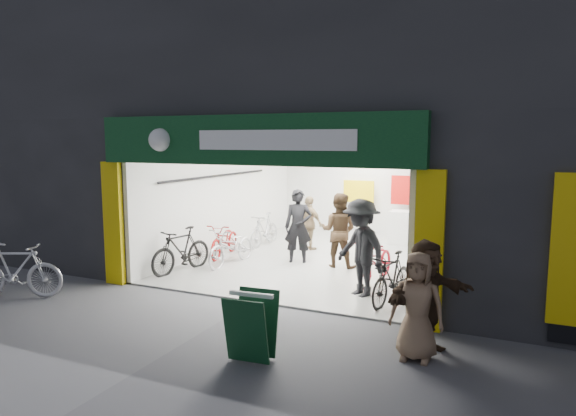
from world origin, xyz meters
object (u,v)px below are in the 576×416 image
Objects in this scene: pedestrian_near at (417,306)px; bike_left_front at (232,247)px; bike_right_front at (392,279)px; sandwich_board at (252,325)px; parked_bike at (15,270)px.

bike_left_front is at bearing 143.85° from pedestrian_near.
pedestrian_near is (0.87, -2.26, 0.28)m from bike_right_front.
sandwich_board is (-1.19, -3.28, 0.04)m from bike_right_front.
pedestrian_near reaches higher than parked_bike.
bike_right_front reaches higher than bike_left_front.
parked_bike is at bearing -146.98° from bike_right_front.
pedestrian_near reaches higher than bike_left_front.
pedestrian_near is at bearing -57.41° from bike_right_front.
bike_left_front is 5.51m from sandwich_board.
bike_left_front is 0.99× the size of parked_bike.
bike_left_front is 1.17× the size of pedestrian_near.
parked_bike is at bearing -117.75° from bike_left_front.
sandwich_board reaches higher than bike_right_front.
pedestrian_near is 1.62× the size of sandwich_board.
pedestrian_near is at bearing -111.95° from parked_bike.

